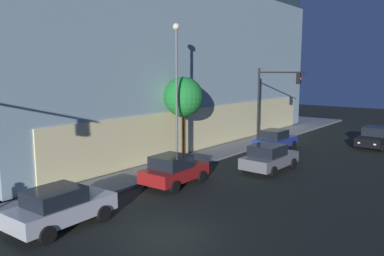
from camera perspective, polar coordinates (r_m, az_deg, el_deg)
ground_plane at (r=15.55m, az=-3.64°, el=-15.86°), size 120.00×120.00×0.00m
modern_building at (r=39.83m, az=-11.13°, el=10.92°), size 35.72×24.25×16.57m
traffic_light_far_corner at (r=33.67m, az=11.81°, el=5.04°), size 0.59×4.16×6.47m
street_lamp_sidewalk at (r=24.90m, az=-2.31°, el=7.14°), size 0.44×0.44×9.21m
sidewalk_tree at (r=26.89m, az=-1.28°, el=4.56°), size 2.78×2.78×5.84m
car_silver at (r=17.05m, az=-18.92°, el=-10.97°), size 4.43×2.28×1.69m
car_red at (r=21.86m, az=-2.72°, el=-6.20°), size 4.09×2.35×1.72m
car_grey at (r=25.34m, az=11.34°, el=-4.29°), size 4.48×2.30×1.73m
car_blue at (r=31.99m, az=12.24°, el=-1.72°), size 4.33×2.20×1.68m
car_black at (r=35.75m, az=25.42°, el=-1.28°), size 4.48×2.28×1.72m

